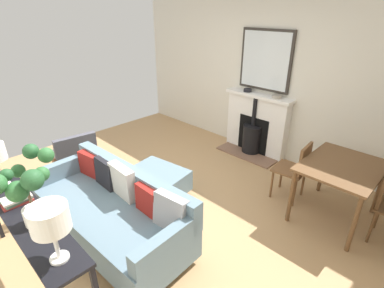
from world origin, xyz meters
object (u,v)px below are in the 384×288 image
at_px(ottoman, 158,180).
at_px(book_stack, 17,200).
at_px(mantel_bowl_near, 248,90).
at_px(console_table, 30,224).
at_px(fireplace, 255,127).
at_px(sofa, 113,210).
at_px(dining_table, 341,172).
at_px(potted_plant, 24,184).
at_px(armchair_accent, 74,152).
at_px(mantel_bowl_far, 277,96).
at_px(dining_chair_near_fireplace, 296,167).
at_px(table_lamp_far_end, 50,220).

relative_size(ottoman, book_stack, 3.15).
relative_size(mantel_bowl_near, console_table, 0.08).
distance_m(fireplace, console_table, 3.80).
relative_size(mantel_bowl_near, sofa, 0.07).
bearing_deg(fireplace, dining_table, 63.56).
bearing_deg(sofa, potted_plant, 14.07).
distance_m(mantel_bowl_near, book_stack, 3.82).
height_order(armchair_accent, potted_plant, potted_plant).
bearing_deg(console_table, dining_table, 150.12).
distance_m(fireplace, book_stack, 3.81).
bearing_deg(armchair_accent, sofa, 79.36).
bearing_deg(potted_plant, dining_table, 153.13).
relative_size(sofa, dining_table, 2.05).
distance_m(mantel_bowl_far, ottoman, 2.35).
bearing_deg(ottoman, dining_table, 122.63).
bearing_deg(book_stack, mantel_bowl_near, -179.31).
xyz_separation_m(fireplace, dining_chair_near_fireplace, (0.87, 1.21, 0.02)).
height_order(mantel_bowl_far, dining_chair_near_fireplace, mantel_bowl_far).
relative_size(console_table, potted_plant, 2.72).
bearing_deg(sofa, armchair_accent, -100.64).
bearing_deg(fireplace, potted_plant, 4.29).
relative_size(potted_plant, dining_table, 0.66).
xyz_separation_m(sofa, table_lamp_far_end, (0.82, 0.69, 0.75)).
relative_size(sofa, armchair_accent, 2.83).
distance_m(armchair_accent, console_table, 1.94).
height_order(mantel_bowl_far, dining_table, mantel_bowl_far).
relative_size(sofa, potted_plant, 3.09).
distance_m(fireplace, mantel_bowl_far, 0.72).
bearing_deg(sofa, dining_chair_near_fireplace, 151.70).
distance_m(ottoman, console_table, 1.75).
xyz_separation_m(console_table, dining_chair_near_fireplace, (-2.93, 1.13, -0.15)).
bearing_deg(dining_table, table_lamp_far_end, -18.65).
height_order(ottoman, dining_table, dining_table).
height_order(potted_plant, book_stack, potted_plant).
bearing_deg(ottoman, console_table, 8.68).
relative_size(fireplace, dining_chair_near_fireplace, 1.47).
xyz_separation_m(sofa, dining_chair_near_fireplace, (-2.11, 1.13, 0.15)).
distance_m(potted_plant, book_stack, 0.62).
relative_size(mantel_bowl_far, book_stack, 0.59).
bearing_deg(fireplace, table_lamp_far_end, 11.51).
height_order(dining_table, dining_chair_near_fireplace, dining_chair_near_fireplace).
relative_size(mantel_bowl_near, ottoman, 0.16).
bearing_deg(dining_chair_near_fireplace, console_table, -21.14).
bearing_deg(dining_table, book_stack, -33.77).
bearing_deg(ottoman, sofa, 16.59).
distance_m(mantel_bowl_far, book_stack, 3.85).
xyz_separation_m(console_table, book_stack, (-0.00, -0.27, 0.12)).
height_order(console_table, book_stack, book_stack).
height_order(ottoman, console_table, console_table).
distance_m(mantel_bowl_far, table_lamp_far_end, 3.83).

